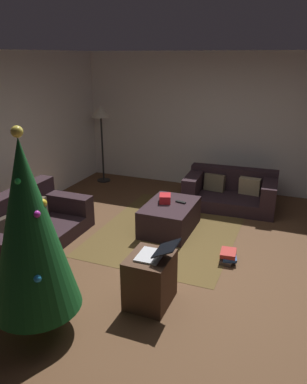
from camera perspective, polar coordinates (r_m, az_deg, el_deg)
The scene contains 13 objects.
ground_plane at distance 4.94m, azimuth 4.80°, elevation -10.73°, with size 6.40×6.40×0.00m, color brown.
corner_partition at distance 7.42m, azimuth 12.49°, elevation 10.07°, with size 0.12×6.40×2.60m, color silver.
couch_left at distance 5.61m, azimuth -18.79°, elevation -4.88°, with size 1.79×0.96×0.72m.
couch_right at distance 6.79m, azimuth 11.63°, elevation 0.09°, with size 0.99×1.58×0.62m.
ottoman at distance 5.72m, azimuth 2.48°, elevation -3.81°, with size 1.00×0.70×0.42m, color #2D1E23.
gift_box at distance 5.70m, azimuth 1.76°, elevation -0.98°, with size 0.22×0.17×0.12m, color red.
tv_remote at distance 5.70m, azimuth 4.14°, elevation -1.53°, with size 0.05×0.16×0.02m, color black.
christmas_tree at distance 3.51m, azimuth -18.32°, elevation -5.17°, with size 0.83×0.83×1.99m.
side_table at distance 4.11m, azimuth -0.53°, elevation -13.10°, with size 0.52×0.44×0.56m, color #4C3323.
laptop at distance 3.91m, azimuth 0.39°, elevation -9.18°, with size 0.33×0.43×0.19m.
book_stack at distance 5.04m, azimuth 11.27°, elevation -9.49°, with size 0.31×0.24×0.14m.
corner_lamp at distance 7.79m, azimuth -7.96°, elevation 11.16°, with size 0.36×0.36×1.59m.
area_rug at distance 5.81m, azimuth 2.45°, elevation -5.69°, with size 2.60×2.00×0.01m, color brown.
Camera 1 is at (-4.08, -1.21, 2.52)m, focal length 35.28 mm.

